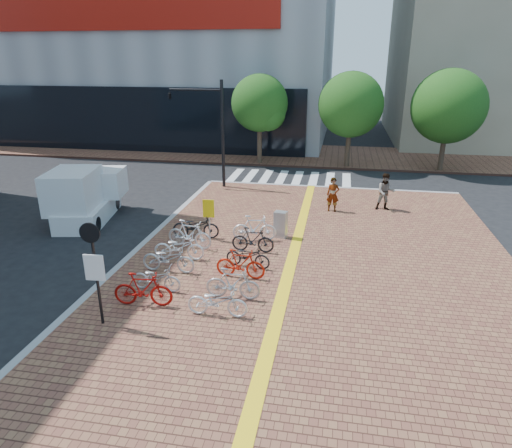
% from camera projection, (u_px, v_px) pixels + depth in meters
% --- Properties ---
extents(ground, '(120.00, 120.00, 0.00)m').
position_uv_depth(ground, '(228.00, 280.00, 15.47)').
color(ground, black).
rests_on(ground, ground).
extents(sidewalk, '(14.00, 34.00, 0.15)m').
position_uv_depth(sidewalk, '(303.00, 388.00, 10.32)').
color(sidewalk, brown).
rests_on(sidewalk, ground).
extents(tactile_strip, '(0.40, 34.00, 0.01)m').
position_uv_depth(tactile_strip, '(260.00, 380.00, 10.46)').
color(tactile_strip, yellow).
rests_on(tactile_strip, sidewalk).
extents(kerb_west, '(0.25, 34.00, 0.15)m').
position_uv_depth(kerb_west, '(26.00, 354.00, 11.51)').
color(kerb_west, gray).
rests_on(kerb_west, ground).
extents(kerb_north, '(14.00, 0.25, 0.15)m').
position_uv_depth(kerb_north, '(329.00, 188.00, 26.01)').
color(kerb_north, gray).
rests_on(kerb_north, ground).
extents(far_sidewalk, '(70.00, 8.00, 0.15)m').
position_uv_depth(far_sidewalk, '(293.00, 155.00, 34.83)').
color(far_sidewalk, brown).
rests_on(far_sidewalk, ground).
extents(crosswalk, '(7.50, 4.00, 0.01)m').
position_uv_depth(crosswalk, '(289.00, 179.00, 28.30)').
color(crosswalk, silver).
rests_on(crosswalk, ground).
extents(street_trees, '(16.20, 4.60, 6.35)m').
position_uv_depth(street_trees, '(367.00, 107.00, 29.30)').
color(street_trees, '#38281E').
rests_on(street_trees, far_sidewalk).
extents(bike_0, '(1.81, 0.67, 1.07)m').
position_uv_depth(bike_0, '(143.00, 289.00, 13.43)').
color(bike_0, '#9F100B').
rests_on(bike_0, sidewalk).
extents(bike_1, '(1.66, 0.65, 0.86)m').
position_uv_depth(bike_1, '(156.00, 278.00, 14.36)').
color(bike_1, silver).
rests_on(bike_1, sidewalk).
extents(bike_2, '(1.88, 0.69, 0.98)m').
position_uv_depth(bike_2, '(168.00, 259.00, 15.58)').
color(bike_2, silver).
rests_on(bike_2, sidewalk).
extents(bike_3, '(1.89, 0.82, 0.97)m').
position_uv_depth(bike_3, '(179.00, 247.00, 16.55)').
color(bike_3, white).
rests_on(bike_3, sidewalk).
extents(bike_4, '(1.91, 0.83, 1.11)m').
position_uv_depth(bike_4, '(189.00, 234.00, 17.54)').
color(bike_4, white).
rests_on(bike_4, sidewalk).
extents(bike_5, '(1.96, 0.87, 1.00)m').
position_uv_depth(bike_5, '(196.00, 226.00, 18.51)').
color(bike_5, black).
rests_on(bike_5, sidewalk).
extents(bike_6, '(1.76, 0.65, 0.92)m').
position_uv_depth(bike_6, '(217.00, 301.00, 12.92)').
color(bike_6, silver).
rests_on(bike_6, sidewalk).
extents(bike_7, '(1.70, 0.50, 1.02)m').
position_uv_depth(bike_7, '(233.00, 284.00, 13.82)').
color(bike_7, '#A7A7AB').
rests_on(bike_7, sidewalk).
extents(bike_8, '(1.71, 0.57, 1.01)m').
position_uv_depth(bike_8, '(240.00, 264.00, 15.15)').
color(bike_8, red).
rests_on(bike_8, sidewalk).
extents(bike_9, '(1.69, 0.80, 0.85)m').
position_uv_depth(bike_9, '(248.00, 256.00, 15.95)').
color(bike_9, black).
rests_on(bike_9, sidewalk).
extents(bike_10, '(1.63, 0.49, 0.98)m').
position_uv_depth(bike_10, '(253.00, 240.00, 17.19)').
color(bike_10, black).
rests_on(bike_10, sidewalk).
extents(bike_11, '(1.81, 0.75, 1.06)m').
position_uv_depth(bike_11, '(255.00, 228.00, 18.25)').
color(bike_11, white).
rests_on(bike_11, sidewalk).
extents(pedestrian_a, '(0.60, 0.40, 1.64)m').
position_uv_depth(pedestrian_a, '(333.00, 195.00, 21.64)').
color(pedestrian_a, gray).
rests_on(pedestrian_a, sidewalk).
extents(pedestrian_b, '(0.91, 0.74, 1.79)m').
position_uv_depth(pedestrian_b, '(386.00, 192.00, 21.81)').
color(pedestrian_b, '#464859').
rests_on(pedestrian_b, sidewalk).
extents(utility_box, '(0.56, 0.46, 1.10)m').
position_uv_depth(utility_box, '(281.00, 224.00, 18.57)').
color(utility_box, '#AAAAAF').
rests_on(utility_box, sidewalk).
extents(yellow_sign, '(0.46, 0.12, 1.69)m').
position_uv_depth(yellow_sign, '(209.00, 212.00, 18.11)').
color(yellow_sign, '#B7B7BC').
rests_on(yellow_sign, sidewalk).
extents(notice_sign, '(0.56, 0.14, 3.00)m').
position_uv_depth(notice_sign, '(94.00, 262.00, 12.03)').
color(notice_sign, black).
rests_on(notice_sign, sidewalk).
extents(traffic_light_pole, '(3.14, 1.21, 5.84)m').
position_uv_depth(traffic_light_pole, '(198.00, 114.00, 24.90)').
color(traffic_light_pole, black).
rests_on(traffic_light_pole, sidewalk).
extents(box_truck, '(2.66, 4.58, 2.49)m').
position_uv_depth(box_truck, '(86.00, 196.00, 20.71)').
color(box_truck, silver).
rests_on(box_truck, ground).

